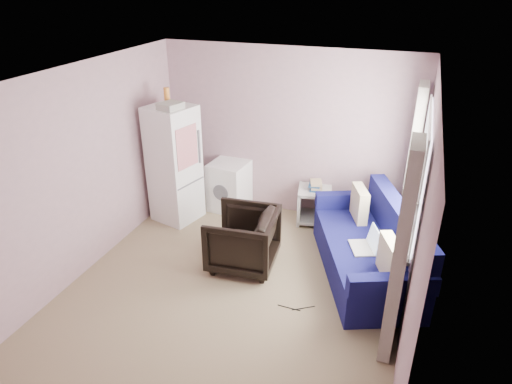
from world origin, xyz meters
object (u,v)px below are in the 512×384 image
at_px(side_table, 314,203).
at_px(washing_machine, 229,185).
at_px(armchair, 243,236).
at_px(sofa, 371,250).
at_px(fridge, 174,164).

bearing_deg(side_table, washing_machine, -178.44).
bearing_deg(armchair, washing_machine, -156.45).
xyz_separation_m(armchair, sofa, (1.54, 0.35, -0.08)).
xyz_separation_m(armchair, side_table, (0.60, 1.41, -0.11)).
height_order(fridge, side_table, fridge).
bearing_deg(side_table, armchair, -112.94).
distance_m(armchair, sofa, 1.58).
height_order(armchair, side_table, armchair).
relative_size(fridge, side_table, 3.00).
bearing_deg(sofa, side_table, 109.32).
distance_m(fridge, side_table, 2.14).
xyz_separation_m(fridge, washing_machine, (0.63, 0.53, -0.48)).
distance_m(armchair, washing_machine, 1.56).
relative_size(side_table, sofa, 0.29).
bearing_deg(fridge, side_table, 30.26).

